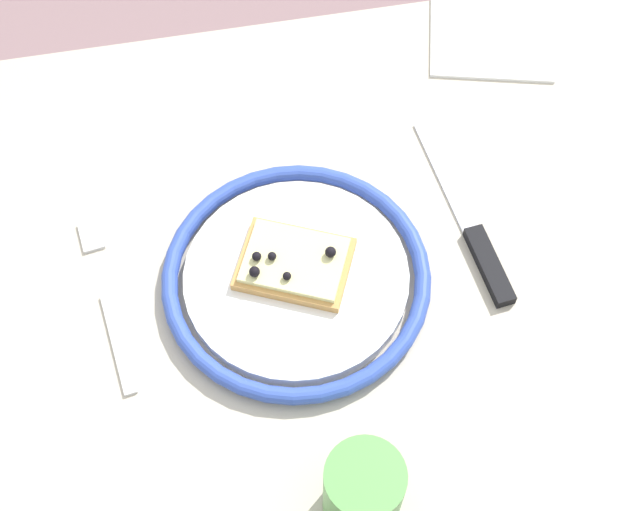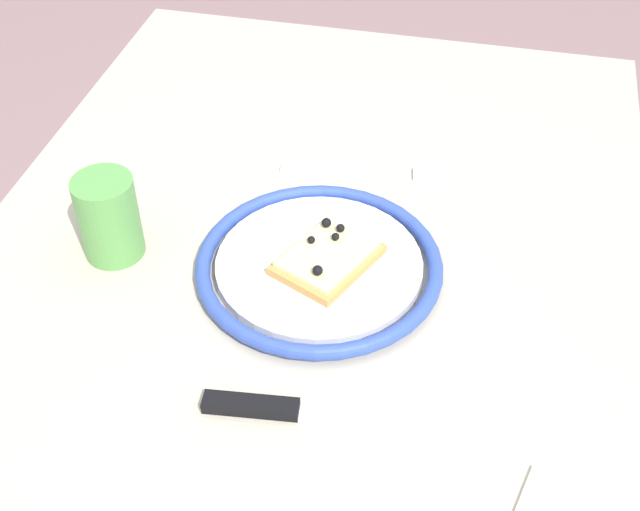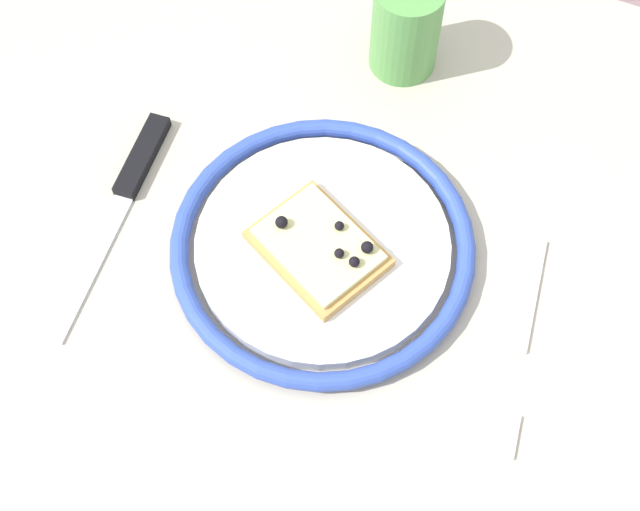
# 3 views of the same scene
# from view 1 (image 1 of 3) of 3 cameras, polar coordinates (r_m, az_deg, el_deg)

# --- Properties ---
(ground_plane) EXTENTS (6.00, 6.00, 0.00)m
(ground_plane) POSITION_cam_1_polar(r_m,az_deg,el_deg) (1.58, -1.77, -15.91)
(ground_plane) COLOR gray
(dining_table) EXTENTS (1.04, 0.76, 0.77)m
(dining_table) POSITION_cam_1_polar(r_m,az_deg,el_deg) (0.94, -2.88, -5.93)
(dining_table) COLOR #BCB29E
(dining_table) RESTS_ON ground_plane
(plate) EXTENTS (0.27, 0.27, 0.02)m
(plate) POSITION_cam_1_polar(r_m,az_deg,el_deg) (0.86, -1.57, -1.44)
(plate) COLOR white
(plate) RESTS_ON dining_table
(pizza_slice_near) EXTENTS (0.13, 0.12, 0.03)m
(pizza_slice_near) POSITION_cam_1_polar(r_m,az_deg,el_deg) (0.85, -1.71, -0.47)
(pizza_slice_near) COLOR tan
(pizza_slice_near) RESTS_ON plate
(knife) EXTENTS (0.05, 0.24, 0.01)m
(knife) POSITION_cam_1_polar(r_m,az_deg,el_deg) (0.90, 10.31, 0.95)
(knife) COLOR silver
(knife) RESTS_ON dining_table
(fork) EXTENTS (0.05, 0.20, 0.00)m
(fork) POSITION_cam_1_polar(r_m,az_deg,el_deg) (0.88, -13.82, -2.94)
(fork) COLOR silver
(fork) RESTS_ON dining_table
(cup) EXTENTS (0.07, 0.07, 0.10)m
(cup) POSITION_cam_1_polar(r_m,az_deg,el_deg) (0.74, 2.85, -15.31)
(cup) COLOR #599E4C
(cup) RESTS_ON dining_table
(napkin) EXTENTS (0.17, 0.17, 0.00)m
(napkin) POSITION_cam_1_polar(r_m,az_deg,el_deg) (1.09, 11.19, 14.12)
(napkin) COLOR white
(napkin) RESTS_ON dining_table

